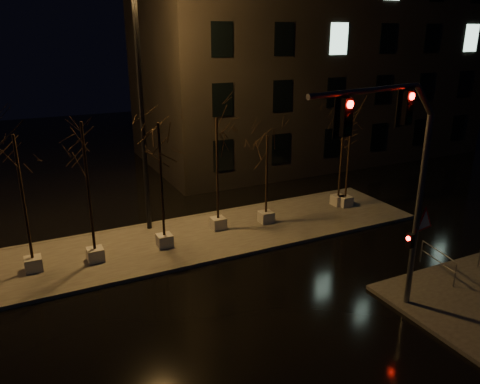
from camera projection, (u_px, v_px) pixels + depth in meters
ground at (260, 301)px, 16.77m from camera, size 90.00×90.00×0.00m
median at (199, 237)px, 21.84m from camera, size 22.00×5.00×0.15m
building at (310, 56)px, 35.51m from camera, size 25.00×12.00×15.00m
tree_0 at (18, 167)px, 17.30m from camera, size 1.80×1.80×5.65m
tree_1 at (84, 155)px, 18.01m from camera, size 1.80×1.80×5.98m
tree_2 at (160, 152)px, 19.39m from camera, size 1.80×1.80×5.67m
tree_3 at (217, 144)px, 21.32m from camera, size 1.80×1.80×5.53m
tree_4 at (267, 155)px, 22.32m from camera, size 1.80×1.80×4.53m
tree_5 at (343, 136)px, 24.55m from camera, size 1.80×1.80×5.06m
tree_6 at (350, 138)px, 24.41m from camera, size 1.80×1.80×5.00m
traffic_signal_mast at (401, 171)px, 14.15m from camera, size 6.16×1.20×7.62m
streetlight_main at (140, 90)px, 20.59m from camera, size 2.83×1.04×11.42m
guard_rail_b at (438, 259)px, 18.20m from camera, size 0.44×2.05×0.99m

